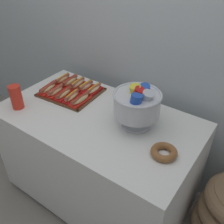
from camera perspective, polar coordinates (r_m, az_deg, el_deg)
The scene contains 17 objects.
ground_plane at distance 2.24m, azimuth -2.63°, elevation -17.24°, with size 10.00×10.00×0.00m, color gray.
back_wall at distance 1.87m, azimuth 6.75°, elevation 20.22°, with size 6.00×0.10×2.60m, color #B2BCC1.
buffet_table at distance 1.94m, azimuth -2.95°, elevation -9.84°, with size 1.34×0.76×0.77m.
serving_tray at distance 1.97m, azimuth -9.02°, elevation 4.32°, with size 0.43×0.39×0.01m.
hot_dog_0 at distance 1.99m, azimuth -13.95°, elevation 5.10°, with size 0.09×0.18×0.06m.
hot_dog_1 at distance 1.95m, azimuth -12.34°, elevation 4.55°, with size 0.08×0.17×0.06m.
hot_dog_2 at distance 1.90m, azimuth -10.65°, elevation 3.95°, with size 0.09×0.17×0.06m.
hot_dog_3 at distance 1.86m, azimuth -8.88°, elevation 3.36°, with size 0.08×0.17×0.06m.
hot_dog_4 at distance 1.82m, azimuth -7.04°, elevation 2.76°, with size 0.07×0.18×0.06m.
hot_dog_5 at distance 2.10m, azimuth -10.90°, elevation 7.08°, with size 0.07×0.16×0.06m.
hot_dog_6 at distance 2.05m, azimuth -9.31°, elevation 6.65°, with size 0.08×0.18×0.06m.
hot_dog_7 at distance 2.01m, azimuth -7.64°, elevation 6.16°, with size 0.08×0.17×0.06m.
hot_dog_8 at distance 1.97m, azimuth -5.90°, elevation 5.61°, with size 0.06×0.16×0.06m.
hot_dog_9 at distance 1.93m, azimuth -4.09°, elevation 4.97°, with size 0.06×0.17×0.06m.
punch_bowl at distance 1.53m, azimuth 5.62°, elevation 1.90°, with size 0.29×0.29×0.28m.
cup_stack at distance 1.85m, azimuth -20.42°, elevation 3.11°, with size 0.08×0.08×0.17m.
donut at distance 1.44m, azimuth 11.41°, elevation -8.68°, with size 0.15×0.15×0.04m.
Camera 1 is at (0.87, -1.06, 1.77)m, focal length 41.37 mm.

